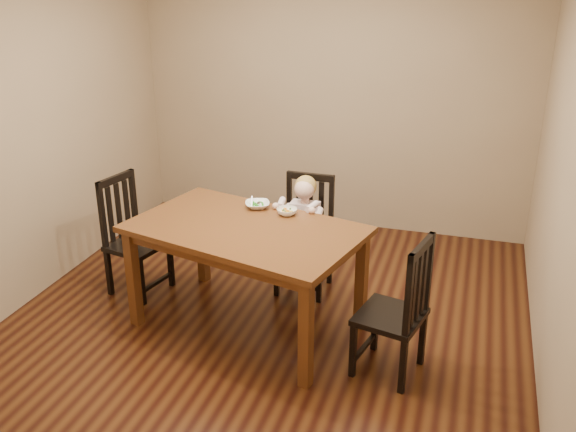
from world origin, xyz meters
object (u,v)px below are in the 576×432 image
(chair_left, at_px, (133,237))
(bowl_veg, at_px, (287,212))
(dining_table, at_px, (246,239))
(chair_right, at_px, (398,311))
(toddler, at_px, (304,223))
(bowl_peas, at_px, (257,205))
(chair_child, at_px, (306,236))

(chair_left, relative_size, bowl_veg, 6.43)
(dining_table, height_order, chair_right, chair_right)
(chair_left, bearing_deg, dining_table, 88.09)
(toddler, height_order, bowl_veg, toddler)
(chair_left, distance_m, bowl_peas, 1.15)
(chair_left, bearing_deg, bowl_veg, 103.66)
(dining_table, xyz_separation_m, bowl_veg, (0.22, 0.32, 0.12))
(chair_right, relative_size, bowl_veg, 6.44)
(chair_child, distance_m, chair_left, 1.46)
(dining_table, height_order, toddler, toddler)
(chair_left, bearing_deg, chair_child, 120.62)
(chair_right, bearing_deg, toddler, 57.02)
(bowl_peas, bearing_deg, dining_table, -83.67)
(bowl_veg, bearing_deg, chair_child, 85.35)
(chair_child, relative_size, bowl_peas, 5.26)
(dining_table, height_order, bowl_peas, bowl_peas)
(chair_left, distance_m, bowl_veg, 1.40)
(bowl_peas, bearing_deg, toddler, 45.47)
(bowl_veg, bearing_deg, chair_right, -31.64)
(bowl_veg, bearing_deg, dining_table, -125.00)
(chair_child, bearing_deg, bowl_veg, 86.18)
(chair_right, bearing_deg, dining_table, 90.35)
(toddler, xyz_separation_m, bowl_veg, (-0.03, -0.38, 0.24))
(chair_left, xyz_separation_m, bowl_peas, (1.08, 0.11, 0.38))
(chair_child, height_order, chair_right, chair_right)
(chair_right, bearing_deg, bowl_peas, 74.92)
(chair_right, bearing_deg, chair_left, 89.83)
(dining_table, xyz_separation_m, chair_child, (0.26, 0.74, -0.26))
(dining_table, distance_m, bowl_peas, 0.41)
(chair_child, bearing_deg, chair_right, 133.05)
(chair_right, height_order, bowl_peas, chair_right)
(dining_table, relative_size, bowl_veg, 11.89)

